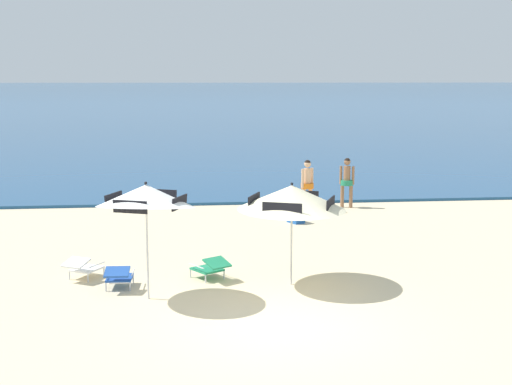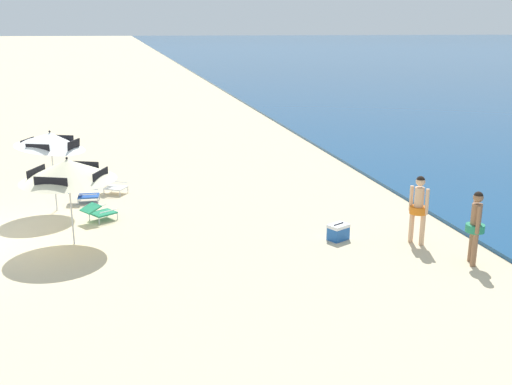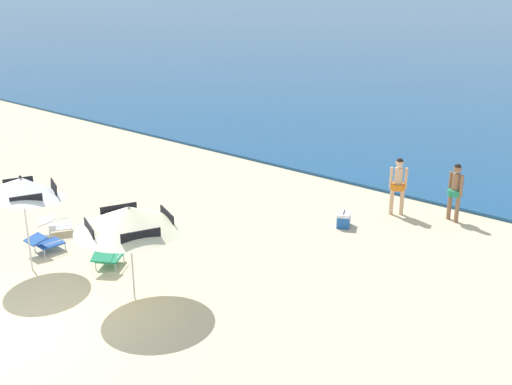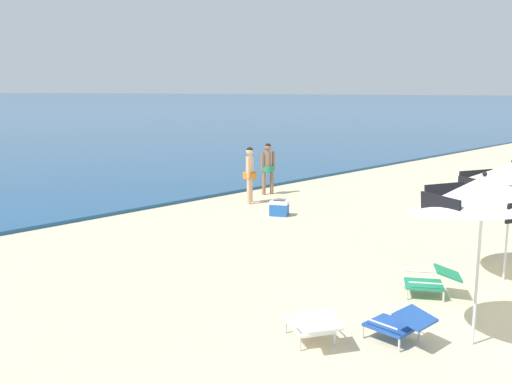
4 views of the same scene
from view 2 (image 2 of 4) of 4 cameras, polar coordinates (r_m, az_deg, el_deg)
The scene contains 8 objects.
beach_umbrella_striped_main at distance 17.31m, azimuth -19.50°, elevation 4.85°, with size 2.28×2.31×2.40m.
beach_umbrella_striped_second at distance 14.40m, azimuth -17.96°, elevation 2.11°, with size 3.20×3.20×2.17m.
lounge_chair_under_umbrella at distance 16.38m, azimuth -15.14°, elevation -1.79°, with size 0.91×1.01×0.50m.
lounge_chair_beside_umbrella at distance 19.00m, azimuth -13.91°, elevation 0.71°, with size 0.89×1.00×0.50m.
lounge_chair_facing_sea at distance 18.24m, azimuth -16.47°, elevation -0.10°, with size 0.61×0.88×0.49m.
person_standing_near_shore at distance 14.51m, azimuth 15.64°, elevation -1.18°, with size 0.44×0.42×1.70m.
person_standing_beside at distance 13.64m, azimuth 20.71°, elevation -2.77°, with size 0.47×0.41×1.67m.
cooler_box at distance 14.60m, azimuth 8.06°, elevation -3.84°, with size 0.54×0.60×0.43m.
Camera 2 is at (14.59, 3.87, 5.07)m, focal length 40.85 mm.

